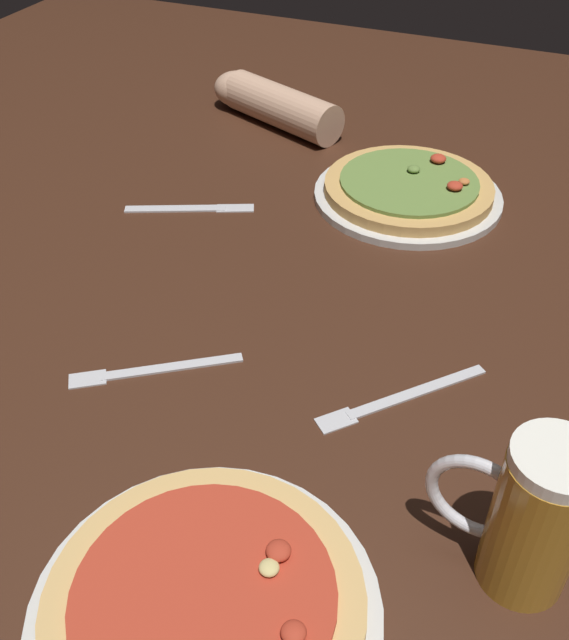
# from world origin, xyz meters

# --- Properties ---
(ground_plane) EXTENTS (2.40, 2.40, 0.03)m
(ground_plane) POSITION_xyz_m (0.00, 0.00, -0.01)
(ground_plane) COLOR #3D2114
(pizza_plate_near) EXTENTS (0.31, 0.31, 0.05)m
(pizza_plate_near) POSITION_xyz_m (0.09, -0.38, 0.02)
(pizza_plate_near) COLOR silver
(pizza_plate_near) RESTS_ON ground_plane
(pizza_plate_far) EXTENTS (0.31, 0.31, 0.05)m
(pizza_plate_far) POSITION_xyz_m (0.05, 0.39, 0.02)
(pizza_plate_far) COLOR silver
(pizza_plate_far) RESTS_ON ground_plane
(beer_mug_dark) EXTENTS (0.14, 0.08, 0.17)m
(beer_mug_dark) POSITION_xyz_m (0.33, -0.23, 0.08)
(beer_mug_dark) COLOR #B27A23
(beer_mug_dark) RESTS_ON ground_plane
(fork_left) EXTENTS (0.18, 0.14, 0.01)m
(fork_left) POSITION_xyz_m (-0.12, -0.13, 0.00)
(fork_left) COLOR silver
(fork_left) RESTS_ON ground_plane
(knife_right) EXTENTS (0.20, 0.10, 0.01)m
(knife_right) POSITION_xyz_m (-0.26, 0.22, 0.00)
(knife_right) COLOR silver
(knife_right) RESTS_ON ground_plane
(fork_spare) EXTENTS (0.16, 0.18, 0.01)m
(fork_spare) POSITION_xyz_m (0.17, -0.06, 0.00)
(fork_spare) COLOR silver
(fork_spare) RESTS_ON ground_plane
(diner_arm) EXTENTS (0.30, 0.17, 0.08)m
(diner_arm) POSITION_xyz_m (-0.28, 0.58, 0.04)
(diner_arm) COLOR tan
(diner_arm) RESTS_ON ground_plane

